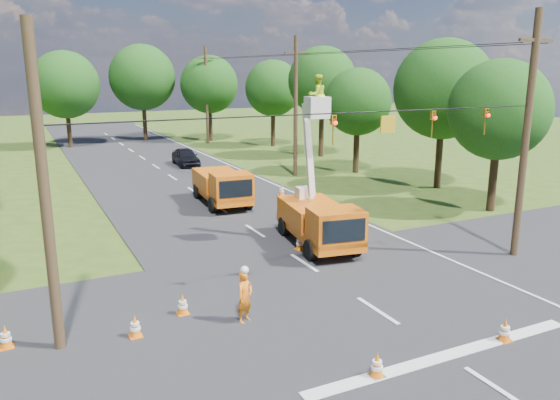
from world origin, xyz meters
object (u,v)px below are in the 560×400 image
distant_car (186,157)px  tree_right_b (444,89)px  bucket_truck (319,211)px  tree_right_a (499,110)px  traffic_cone_4 (183,304)px  traffic_cone_7 (282,190)px  pole_right_mid (296,106)px  tree_right_e (273,88)px  tree_far_a (65,85)px  traffic_cone_5 (135,326)px  second_truck (222,186)px  pole_right_near (526,135)px  traffic_cone_1 (505,330)px  pole_left (45,194)px  ground_worker (245,297)px  tree_far_b (142,77)px  traffic_cone_2 (300,242)px  tree_right_c (358,102)px  traffic_cone_0 (377,365)px  tree_right_d (322,81)px  traffic_cone_3 (284,211)px  traffic_cone_6 (6,337)px  tree_far_c (209,85)px  pole_right_far (207,94)px

distant_car → tree_right_b: tree_right_b is taller
bucket_truck → tree_right_a: tree_right_a is taller
distant_car → traffic_cone_4: distant_car is taller
bucket_truck → traffic_cone_7: size_ratio=10.56×
pole_right_mid → tree_right_e: pole_right_mid is taller
tree_right_e → tree_far_a: (-18.80, 8.00, 0.38)m
traffic_cone_5 → traffic_cone_7: bearing=50.6°
second_truck → tree_right_b: size_ratio=0.62×
traffic_cone_4 → tree_far_a: (0.76, 42.42, 5.83)m
pole_right_near → traffic_cone_1: bearing=-140.5°
pole_right_near → pole_left: size_ratio=1.11×
ground_worker → traffic_cone_7: ground_worker is taller
traffic_cone_7 → tree_far_b: (-1.58, 30.64, 6.45)m
traffic_cone_1 → tree_far_a: size_ratio=0.07×
tree_right_e → bucket_truck: bearing=-111.8°
traffic_cone_1 → traffic_cone_2: size_ratio=1.00×
distant_car → tree_right_c: size_ratio=0.53×
traffic_cone_0 → tree_right_d: bearing=62.0°
tree_far_a → pole_left: bearing=-96.0°
bucket_truck → second_truck: bearing=106.7°
traffic_cone_0 → pole_left: (-7.16, 5.19, 4.14)m
second_truck → traffic_cone_3: 4.64m
second_truck → ground_worker: (-4.64, -14.58, -0.28)m
traffic_cone_5 → tree_far_a: (2.45, 43.30, 5.83)m
pole_right_mid → tree_far_a: size_ratio=1.05×
traffic_cone_1 → traffic_cone_4: size_ratio=1.00×
bucket_truck → traffic_cone_4: bucket_truck is taller
tree_right_d → tree_right_e: bearing=97.1°
traffic_cone_4 → tree_far_b: tree_far_b is taller
traffic_cone_6 → tree_right_c: tree_right_c is taller
traffic_cone_2 → tree_right_b: 17.24m
pole_left → tree_far_b: bearing=74.5°
ground_worker → traffic_cone_4: ground_worker is taller
pole_right_mid → tree_right_e: size_ratio=1.16×
traffic_cone_1 → traffic_cone_6: 14.26m
traffic_cone_1 → tree_right_b: size_ratio=0.07×
traffic_cone_4 → tree_far_c: 44.51m
distant_car → tree_right_d: (12.41, -0.63, 5.97)m
traffic_cone_5 → traffic_cone_6: size_ratio=1.00×
traffic_cone_1 → tree_far_b: tree_far_b is taller
traffic_cone_7 → pole_right_near: 15.63m
pole_right_mid → tree_right_c: size_ratio=1.28×
traffic_cone_5 → tree_right_c: 28.70m
traffic_cone_2 → pole_right_far: bearing=77.5°
tree_right_b → tree_right_e: tree_right_b is taller
traffic_cone_1 → tree_right_b: (12.89, 17.26, 6.08)m
distant_car → pole_right_near: 28.64m
traffic_cone_1 → pole_right_far: bearing=82.0°
traffic_cone_0 → traffic_cone_1: 4.46m
traffic_cone_4 → tree_right_c: size_ratio=0.09×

